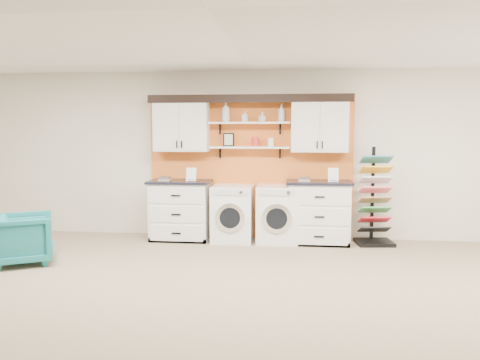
# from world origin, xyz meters

# --- Properties ---
(floor) EXTENTS (10.00, 10.00, 0.00)m
(floor) POSITION_xyz_m (0.00, 0.00, 0.00)
(floor) COLOR #8A755C
(floor) RESTS_ON ground
(ceiling) EXTENTS (10.00, 10.00, 0.00)m
(ceiling) POSITION_xyz_m (0.00, 0.00, 2.80)
(ceiling) COLOR white
(ceiling) RESTS_ON wall_back
(wall_back) EXTENTS (10.00, 0.00, 10.00)m
(wall_back) POSITION_xyz_m (0.00, 4.00, 1.40)
(wall_back) COLOR beige
(wall_back) RESTS_ON floor
(accent_panel) EXTENTS (3.40, 0.07, 2.40)m
(accent_panel) POSITION_xyz_m (0.00, 3.96, 1.20)
(accent_panel) COLOR orange
(accent_panel) RESTS_ON wall_back
(upper_cabinet_left) EXTENTS (0.90, 0.35, 0.84)m
(upper_cabinet_left) POSITION_xyz_m (-1.13, 3.79, 1.88)
(upper_cabinet_left) COLOR silver
(upper_cabinet_left) RESTS_ON wall_back
(upper_cabinet_right) EXTENTS (0.90, 0.35, 0.84)m
(upper_cabinet_right) POSITION_xyz_m (1.13, 3.79, 1.88)
(upper_cabinet_right) COLOR silver
(upper_cabinet_right) RESTS_ON wall_back
(shelf_lower) EXTENTS (1.32, 0.28, 0.03)m
(shelf_lower) POSITION_xyz_m (0.00, 3.80, 1.53)
(shelf_lower) COLOR silver
(shelf_lower) RESTS_ON wall_back
(shelf_upper) EXTENTS (1.32, 0.28, 0.03)m
(shelf_upper) POSITION_xyz_m (0.00, 3.80, 1.93)
(shelf_upper) COLOR silver
(shelf_upper) RESTS_ON wall_back
(crown_molding) EXTENTS (3.30, 0.41, 0.13)m
(crown_molding) POSITION_xyz_m (0.00, 3.81, 2.33)
(crown_molding) COLOR black
(crown_molding) RESTS_ON wall_back
(picture_frame) EXTENTS (0.18, 0.02, 0.22)m
(picture_frame) POSITION_xyz_m (-0.35, 3.85, 1.66)
(picture_frame) COLOR black
(picture_frame) RESTS_ON shelf_lower
(canister_red) EXTENTS (0.11, 0.11, 0.16)m
(canister_red) POSITION_xyz_m (0.10, 3.80, 1.62)
(canister_red) COLOR red
(canister_red) RESTS_ON shelf_lower
(canister_cream) EXTENTS (0.10, 0.10, 0.14)m
(canister_cream) POSITION_xyz_m (0.35, 3.80, 1.61)
(canister_cream) COLOR silver
(canister_cream) RESTS_ON shelf_lower
(base_cabinet_left) EXTENTS (1.01, 0.66, 0.99)m
(base_cabinet_left) POSITION_xyz_m (-1.13, 3.64, 0.49)
(base_cabinet_left) COLOR silver
(base_cabinet_left) RESTS_ON floor
(base_cabinet_right) EXTENTS (1.03, 0.66, 1.01)m
(base_cabinet_right) POSITION_xyz_m (1.13, 3.64, 0.50)
(base_cabinet_right) COLOR silver
(base_cabinet_right) RESTS_ON floor
(washer) EXTENTS (0.65, 0.71, 0.91)m
(washer) POSITION_xyz_m (-0.26, 3.64, 0.46)
(washer) COLOR white
(washer) RESTS_ON floor
(dryer) EXTENTS (0.66, 0.71, 0.92)m
(dryer) POSITION_xyz_m (0.47, 3.64, 0.46)
(dryer) COLOR white
(dryer) RESTS_ON floor
(sample_rack) EXTENTS (0.61, 0.53, 1.55)m
(sample_rack) POSITION_xyz_m (2.01, 3.67, 0.50)
(sample_rack) COLOR black
(sample_rack) RESTS_ON floor
(armchair) EXTENTS (1.00, 0.99, 0.68)m
(armchair) POSITION_xyz_m (-2.93, 2.03, 0.34)
(armchair) COLOR #177075
(armchair) RESTS_ON floor
(soap_bottle_a) EXTENTS (0.13, 0.13, 0.33)m
(soap_bottle_a) POSITION_xyz_m (-0.39, 3.80, 2.11)
(soap_bottle_a) COLOR silver
(soap_bottle_a) RESTS_ON shelf_upper
(soap_bottle_b) EXTENTS (0.10, 0.10, 0.18)m
(soap_bottle_b) POSITION_xyz_m (-0.07, 3.80, 2.03)
(soap_bottle_b) COLOR silver
(soap_bottle_b) RESTS_ON shelf_upper
(soap_bottle_c) EXTENTS (0.18, 0.18, 0.16)m
(soap_bottle_c) POSITION_xyz_m (0.21, 3.80, 2.03)
(soap_bottle_c) COLOR silver
(soap_bottle_c) RESTS_ON shelf_upper
(soap_bottle_d) EXTENTS (0.15, 0.15, 0.29)m
(soap_bottle_d) POSITION_xyz_m (0.52, 3.80, 2.09)
(soap_bottle_d) COLOR silver
(soap_bottle_d) RESTS_ON shelf_upper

